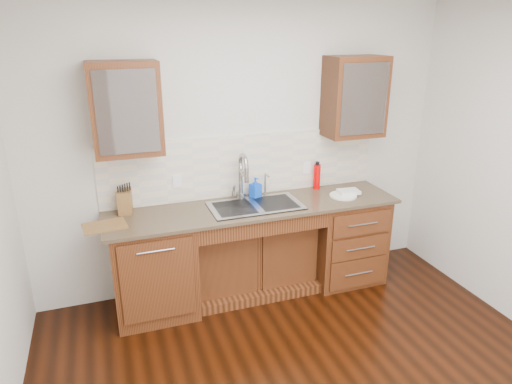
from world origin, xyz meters
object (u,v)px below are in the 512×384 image
object	(u,v)px
water_bottle	(317,177)
soap_bottle	(255,188)
plate	(343,196)
knife_block	(125,201)
cutting_board	(105,226)

from	to	relation	value
water_bottle	soap_bottle	bearing A→B (deg)	-176.45
water_bottle	plate	bearing A→B (deg)	-63.75
knife_block	cutting_board	size ratio (longest dim) A/B	0.60
knife_block	soap_bottle	bearing A→B (deg)	7.03
cutting_board	water_bottle	bearing A→B (deg)	8.04
plate	cutting_board	world-z (taller)	same
knife_block	plate	bearing A→B (deg)	0.47
water_bottle	plate	world-z (taller)	water_bottle
soap_bottle	water_bottle	bearing A→B (deg)	-19.08
knife_block	water_bottle	bearing A→B (deg)	8.73
plate	knife_block	size ratio (longest dim) A/B	1.27
soap_bottle	knife_block	world-z (taller)	knife_block
soap_bottle	knife_block	size ratio (longest dim) A/B	0.97
plate	cutting_board	size ratio (longest dim) A/B	0.77
soap_bottle	water_bottle	xyz separation A→B (m)	(0.67, 0.04, 0.03)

